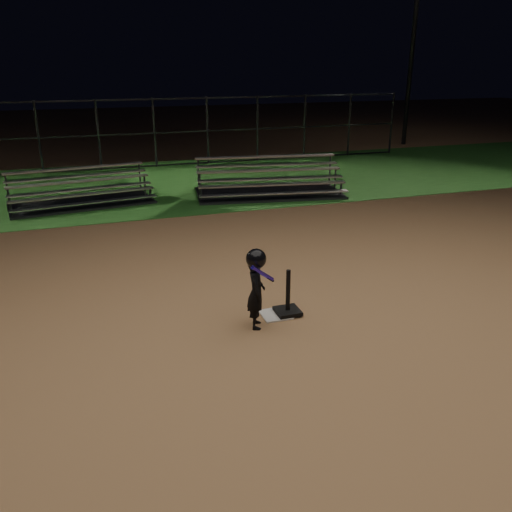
# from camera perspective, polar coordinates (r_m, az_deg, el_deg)

# --- Properties ---
(ground) EXTENTS (80.00, 80.00, 0.00)m
(ground) POSITION_cam_1_polar(r_m,az_deg,el_deg) (8.46, 2.13, -6.38)
(ground) COLOR #9F7148
(ground) RESTS_ON ground
(grass_strip) EXTENTS (60.00, 8.00, 0.01)m
(grass_strip) POSITION_cam_1_polar(r_m,az_deg,el_deg) (17.69, -9.22, 7.73)
(grass_strip) COLOR #1F541B
(grass_strip) RESTS_ON ground
(home_plate) EXTENTS (0.45, 0.45, 0.02)m
(home_plate) POSITION_cam_1_polar(r_m,az_deg,el_deg) (8.46, 2.13, -6.31)
(home_plate) COLOR beige
(home_plate) RESTS_ON ground
(batting_tee) EXTENTS (0.38, 0.38, 0.73)m
(batting_tee) POSITION_cam_1_polar(r_m,az_deg,el_deg) (8.44, 3.43, -5.32)
(batting_tee) COLOR black
(batting_tee) RESTS_ON home_plate
(child_batter) EXTENTS (0.48, 0.57, 1.25)m
(child_batter) POSITION_cam_1_polar(r_m,az_deg,el_deg) (7.84, 0.02, -3.28)
(child_batter) COLOR black
(child_batter) RESTS_ON ground
(bleacher_left) EXTENTS (4.03, 2.38, 0.93)m
(bleacher_left) POSITION_cam_1_polar(r_m,az_deg,el_deg) (15.64, -18.26, 6.00)
(bleacher_left) COLOR silver
(bleacher_left) RESTS_ON ground
(bleacher_right) EXTENTS (4.55, 2.71, 1.05)m
(bleacher_right) POSITION_cam_1_polar(r_m,az_deg,el_deg) (15.96, 1.42, 7.39)
(bleacher_right) COLOR #AFAFB4
(bleacher_right) RESTS_ON ground
(backstop_fence) EXTENTS (20.08, 0.08, 2.50)m
(backstop_fence) POSITION_cam_1_polar(r_m,az_deg,el_deg) (20.41, -10.85, 12.86)
(backstop_fence) COLOR #38383D
(backstop_fence) RESTS_ON ground
(light_pole_right) EXTENTS (0.90, 0.53, 8.30)m
(light_pole_right) POSITION_cam_1_polar(r_m,az_deg,el_deg) (26.47, 16.70, 22.09)
(light_pole_right) COLOR #2D2D30
(light_pole_right) RESTS_ON ground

